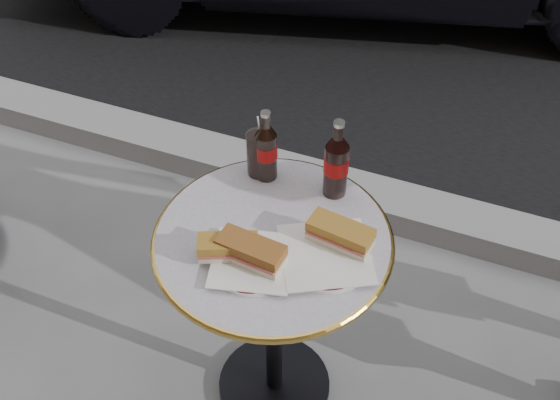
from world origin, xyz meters
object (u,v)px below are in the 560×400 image
at_px(plate_right, 326,256).
at_px(cola_glass, 258,154).
at_px(plate_left, 252,263).
at_px(cola_bottle_right, 337,158).
at_px(bistro_table, 274,322).
at_px(cola_bottle_left, 266,145).

height_order(plate_right, cola_glass, cola_glass).
relative_size(plate_left, cola_bottle_right, 0.86).
bearing_deg(plate_left, bistro_table, 82.40).
distance_m(plate_left, cola_bottle_left, 0.34).
height_order(plate_left, cola_bottle_right, cola_bottle_right).
xyz_separation_m(cola_bottle_left, cola_bottle_right, (0.19, 0.01, 0.01)).
relative_size(plate_left, cola_glass, 1.52).
relative_size(cola_bottle_right, cola_glass, 1.77).
relative_size(bistro_table, plate_left, 3.55).
relative_size(plate_left, cola_bottle_left, 0.93).
distance_m(bistro_table, plate_right, 0.40).
bearing_deg(cola_glass, plate_right, -39.59).
height_order(bistro_table, cola_bottle_left, cola_bottle_left).
distance_m(plate_right, cola_glass, 0.36).
bearing_deg(bistro_table, cola_glass, 121.05).
bearing_deg(cola_bottle_left, bistro_table, -63.71).
bearing_deg(bistro_table, plate_right, -5.95).
distance_m(plate_left, cola_glass, 0.34).
height_order(cola_bottle_left, cola_glass, cola_bottle_left).
xyz_separation_m(bistro_table, plate_left, (-0.01, -0.10, 0.37)).
bearing_deg(bistro_table, plate_left, -97.60).
height_order(plate_left, cola_bottle_left, cola_bottle_left).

